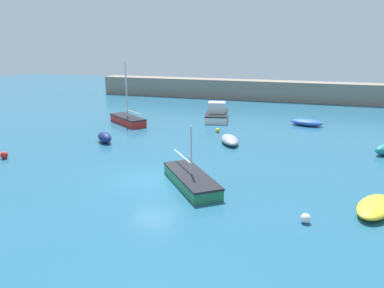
% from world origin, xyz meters
% --- Properties ---
extents(ground_plane, '(120.00, 120.00, 0.20)m').
position_xyz_m(ground_plane, '(0.00, 0.00, -0.10)').
color(ground_plane, '#235B7A').
extents(harbor_breakwater, '(44.23, 2.94, 2.65)m').
position_xyz_m(harbor_breakwater, '(0.00, 33.74, 1.32)').
color(harbor_breakwater, gray).
rests_on(harbor_breakwater, ground_plane).
extents(open_tender_yellow, '(2.36, 3.32, 0.61)m').
position_xyz_m(open_tender_yellow, '(2.58, 9.38, 0.30)').
color(open_tender_yellow, gray).
rests_on(open_tender_yellow, ground_plane).
extents(fishing_dinghy_green, '(2.07, 1.97, 0.84)m').
position_xyz_m(fishing_dinghy_green, '(-7.09, 6.58, 0.42)').
color(fishing_dinghy_green, navy).
rests_on(fishing_dinghy_green, ground_plane).
extents(rowboat_blue_near, '(3.26, 2.12, 0.63)m').
position_xyz_m(rowboat_blue_near, '(8.27, 18.15, 0.32)').
color(rowboat_blue_near, '#2D56B7').
rests_on(rowboat_blue_near, ground_plane).
extents(rowboat_white_midwater, '(2.55, 3.60, 0.59)m').
position_xyz_m(rowboat_white_midwater, '(11.87, -0.79, 0.29)').
color(rowboat_white_midwater, yellow).
rests_on(rowboat_white_midwater, ground_plane).
extents(sailboat_tall_mast, '(4.88, 4.16, 6.14)m').
position_xyz_m(sailboat_tall_mast, '(-8.57, 13.46, 0.45)').
color(sailboat_tall_mast, red).
rests_on(sailboat_tall_mast, ground_plane).
extents(sailboat_twin_hulled, '(4.57, 5.14, 3.47)m').
position_xyz_m(sailboat_twin_hulled, '(2.46, -0.22, 0.36)').
color(sailboat_twin_hulled, '#287A4C').
rests_on(sailboat_twin_hulled, ground_plane).
extents(cabin_cruiser_white, '(3.15, 5.40, 1.92)m').
position_xyz_m(cabin_cruiser_white, '(-0.69, 18.08, 0.64)').
color(cabin_cruiser_white, white).
rests_on(cabin_cruiser_white, ground_plane).
extents(mooring_buoy_yellow, '(0.39, 0.39, 0.39)m').
position_xyz_m(mooring_buoy_yellow, '(0.72, 12.78, 0.19)').
color(mooring_buoy_yellow, yellow).
rests_on(mooring_buoy_yellow, ground_plane).
extents(mooring_buoy_white, '(0.45, 0.45, 0.45)m').
position_xyz_m(mooring_buoy_white, '(8.75, -2.92, 0.23)').
color(mooring_buoy_white, white).
rests_on(mooring_buoy_white, ground_plane).
extents(mooring_buoy_red, '(0.51, 0.51, 0.51)m').
position_xyz_m(mooring_buoy_red, '(-11.49, 0.59, 0.26)').
color(mooring_buoy_red, red).
rests_on(mooring_buoy_red, ground_plane).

